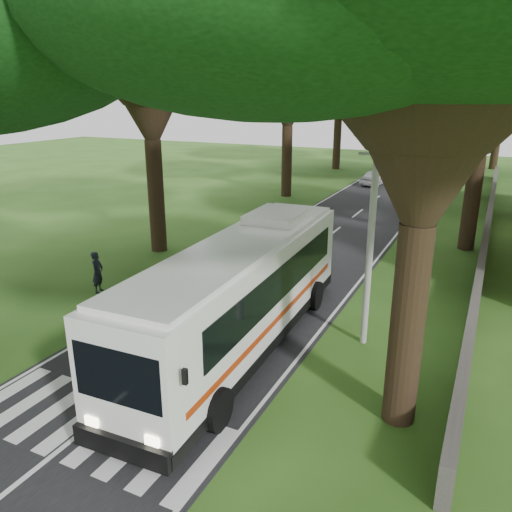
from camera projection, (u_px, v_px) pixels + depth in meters
ground at (138, 388)px, 15.40m from camera, size 140.00×140.00×0.00m
road at (354, 216)px, 36.79m from camera, size 8.00×120.00×0.04m
crosswalk at (92, 425)px, 13.69m from camera, size 8.00×3.00×0.01m
property_wall at (488, 225)px, 32.03m from camera, size 0.35×50.00×1.20m
pole_near at (371, 232)px, 16.96m from camera, size 1.60×0.24×8.00m
pole_mid at (441, 162)px, 34.07m from camera, size 1.60×0.24×8.00m
pole_far at (464, 139)px, 51.18m from camera, size 1.60×0.24×8.00m
tree_l_mida at (144, 7)px, 25.00m from camera, size 15.19×15.19×16.12m
tree_l_midb at (289, 49)px, 40.40m from camera, size 12.97×12.97×15.04m
tree_l_far at (341, 59)px, 56.16m from camera, size 16.06×16.06×15.77m
tree_r_mida at (492, 52)px, 25.87m from camera, size 12.66×12.66×13.56m
tree_r_midb at (494, 51)px, 41.08m from camera, size 14.91×14.91×15.25m
tree_r_far at (507, 72)px, 56.40m from camera, size 13.98×13.98×13.97m
coach_bus at (242, 291)px, 17.35m from camera, size 3.48×13.41×3.93m
distant_car_a at (375, 177)px, 49.09m from camera, size 2.49×4.56×1.47m
distant_car_c at (435, 158)px, 64.53m from camera, size 2.36×4.81×1.35m
pedestrian at (98, 272)px, 22.58m from camera, size 0.64×0.80×1.91m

